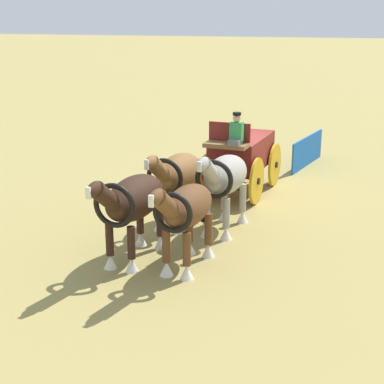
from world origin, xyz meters
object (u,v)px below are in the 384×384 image
(show_wagon, at_px, (241,155))
(draft_horse_lead_off, at_px, (132,201))
(draft_horse_rear_off, at_px, (177,175))
(draft_horse_lead_near, at_px, (185,211))
(draft_horse_rear_near, at_px, (224,178))

(show_wagon, relative_size, draft_horse_lead_off, 1.79)
(show_wagon, distance_m, draft_horse_rear_off, 3.60)
(draft_horse_rear_off, distance_m, draft_horse_lead_near, 2.92)
(show_wagon, height_order, draft_horse_lead_off, show_wagon)
(draft_horse_rear_near, bearing_deg, draft_horse_lead_off, -33.14)
(show_wagon, relative_size, draft_horse_rear_near, 1.89)
(draft_horse_lead_off, bearing_deg, show_wagon, 167.34)
(draft_horse_rear_near, distance_m, draft_horse_lead_near, 2.62)
(draft_horse_lead_near, bearing_deg, draft_horse_rear_near, 173.45)
(draft_horse_rear_off, relative_size, draft_horse_lead_near, 1.06)
(show_wagon, height_order, draft_horse_rear_off, show_wagon)
(show_wagon, bearing_deg, draft_horse_rear_off, -17.06)
(draft_horse_rear_off, xyz_separation_m, draft_horse_lead_near, (2.75, 0.99, -0.01))
(draft_horse_rear_off, bearing_deg, draft_horse_lead_near, 19.87)
(draft_horse_lead_off, bearing_deg, draft_horse_rear_near, 146.86)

